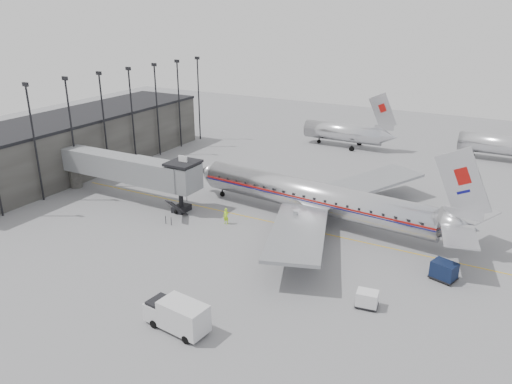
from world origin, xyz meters
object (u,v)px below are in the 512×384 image
at_px(service_van, 177,314).
at_px(ramp_worker, 226,216).
at_px(airliner, 319,198).
at_px(baggage_cart_white, 367,299).
at_px(baggage_cart_navy, 444,270).

xyz_separation_m(service_van, ramp_worker, (-7.31, 18.99, -0.38)).
height_order(airliner, baggage_cart_white, airliner).
bearing_deg(airliner, baggage_cart_navy, -18.83).
relative_size(airliner, baggage_cart_navy, 13.74).
bearing_deg(baggage_cart_white, ramp_worker, 147.76).
xyz_separation_m(airliner, service_van, (-1.84, -24.92, -1.57)).
distance_m(airliner, ramp_worker, 11.08).
xyz_separation_m(service_van, baggage_cart_navy, (17.11, 17.99, -0.40)).
bearing_deg(ramp_worker, service_van, -70.30).
bearing_deg(airliner, baggage_cart_white, -49.35).
bearing_deg(service_van, ramp_worker, 117.26).
relative_size(baggage_cart_navy, baggage_cart_white, 1.31).
distance_m(baggage_cart_navy, baggage_cart_white, 9.24).
relative_size(airliner, baggage_cart_white, 17.95).
bearing_deg(baggage_cart_white, service_van, -148.08).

